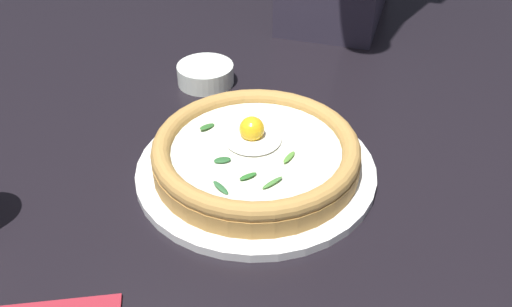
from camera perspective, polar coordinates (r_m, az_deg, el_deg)
The scene contains 4 objects.
ground_plane at distance 0.77m, azimuth -1.20°, elevation -0.66°, with size 2.40×2.40×0.03m, color black.
pizza_plate at distance 0.72m, azimuth -0.00°, elevation -1.66°, with size 0.31×0.31×0.01m, color white.
pizza at distance 0.70m, azimuth -0.01°, elevation 0.14°, with size 0.27×0.27×0.06m.
side_bowl at distance 0.91m, azimuth -5.27°, elevation 8.21°, with size 0.09×0.09×0.03m, color white.
Camera 1 is at (0.59, 0.16, 0.45)m, focal length 38.48 mm.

